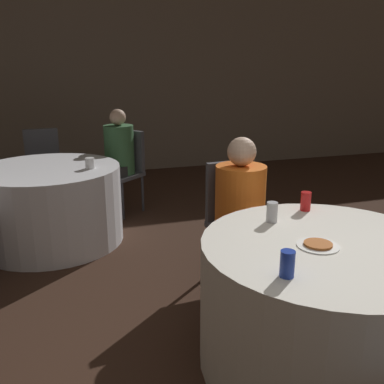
# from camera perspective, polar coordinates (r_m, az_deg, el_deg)

# --- Properties ---
(ground_plane) EXTENTS (16.00, 16.00, 0.00)m
(ground_plane) POSITION_cam_1_polar(r_m,az_deg,el_deg) (2.59, 14.45, -22.67)
(ground_plane) COLOR #382319
(wall_back) EXTENTS (16.00, 0.06, 2.80)m
(wall_back) POSITION_cam_1_polar(r_m,az_deg,el_deg) (6.78, -8.01, 14.54)
(wall_back) COLOR gray
(wall_back) RESTS_ON ground_plane
(table_near) EXTENTS (1.35, 1.35, 0.72)m
(table_near) POSITION_cam_1_polar(r_m,az_deg,el_deg) (2.53, 17.03, -14.10)
(table_near) COLOR white
(table_near) RESTS_ON ground_plane
(table_far) EXTENTS (1.33, 1.33, 0.72)m
(table_far) POSITION_cam_1_polar(r_m,az_deg,el_deg) (4.23, -18.39, -1.63)
(table_far) COLOR silver
(table_far) RESTS_ON ground_plane
(chair_near_north) EXTENTS (0.43, 0.43, 0.92)m
(chair_near_north) POSITION_cam_1_polar(r_m,az_deg,el_deg) (3.28, 5.61, -2.55)
(chair_near_north) COLOR #47474C
(chair_near_north) RESTS_ON ground_plane
(chair_far_northeast) EXTENTS (0.56, 0.56, 0.92)m
(chair_far_northeast) POSITION_cam_1_polar(r_m,az_deg,el_deg) (4.89, -8.83, 3.73)
(chair_far_northeast) COLOR #47474C
(chair_far_northeast) RESTS_ON ground_plane
(chair_far_north) EXTENTS (0.42, 0.43, 0.92)m
(chair_far_north) POSITION_cam_1_polar(r_m,az_deg,el_deg) (5.22, -19.20, 3.81)
(chair_far_north) COLOR #47474C
(chair_far_north) RESTS_ON ground_plane
(person_orange_shirt) EXTENTS (0.38, 0.52, 1.13)m
(person_orange_shirt) POSITION_cam_1_polar(r_m,az_deg,el_deg) (3.13, 6.94, -2.78)
(person_orange_shirt) COLOR #33384C
(person_orange_shirt) RESTS_ON ground_plane
(person_green_jacket) EXTENTS (0.47, 0.45, 1.17)m
(person_green_jacket) POSITION_cam_1_polar(r_m,az_deg,el_deg) (4.77, -10.17, 3.80)
(person_green_jacket) COLOR #282828
(person_green_jacket) RESTS_ON ground_plane
(pizza_plate_near) EXTENTS (0.22, 0.22, 0.02)m
(pizza_plate_near) POSITION_cam_1_polar(r_m,az_deg,el_deg) (2.31, 16.45, -6.78)
(pizza_plate_near) COLOR white
(pizza_plate_near) RESTS_ON table_near
(soda_can_blue) EXTENTS (0.07, 0.07, 0.12)m
(soda_can_blue) POSITION_cam_1_polar(r_m,az_deg,el_deg) (1.94, 12.59, -9.33)
(soda_can_blue) COLOR #1E38A5
(soda_can_blue) RESTS_ON table_near
(soda_can_red) EXTENTS (0.07, 0.07, 0.12)m
(soda_can_red) POSITION_cam_1_polar(r_m,az_deg,el_deg) (2.83, 14.93, -1.20)
(soda_can_red) COLOR red
(soda_can_red) RESTS_ON table_near
(soda_can_silver) EXTENTS (0.07, 0.07, 0.12)m
(soda_can_silver) POSITION_cam_1_polar(r_m,az_deg,el_deg) (2.58, 10.62, -2.67)
(soda_can_silver) COLOR silver
(soda_can_silver) RESTS_ON table_near
(cup_far) EXTENTS (0.08, 0.08, 0.10)m
(cup_far) POSITION_cam_1_polar(r_m,az_deg,el_deg) (3.97, -13.46, 3.77)
(cup_far) COLOR white
(cup_far) RESTS_ON table_far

